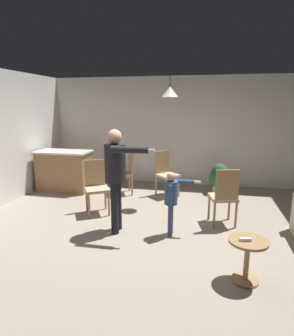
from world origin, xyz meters
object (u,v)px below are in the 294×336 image
Objects in this scene: potted_plant_corner at (219,177)px; spare_remote_on_table at (245,240)px; person_adult at (116,170)px; person_child at (172,197)px; dining_chair_spare at (126,170)px; dining_chair_by_counter at (224,195)px; dining_chair_near_wall at (96,185)px; dining_chair_centre_back at (165,172)px; side_table_by_couch at (247,256)px; kitchen_counter at (64,171)px.

spare_remote_on_table is at bearing -87.48° from potted_plant_corner.
potted_plant_corner is (1.67, 2.41, -0.64)m from person_adult.
spare_remote_on_table is at bearing 40.76° from person_child.
potted_plant_corner is at bearing -103.37° from dining_chair_spare.
dining_chair_by_counter is at bearing 121.32° from person_child.
person_adult is at bearing 166.62° from dining_chair_spare.
dining_chair_near_wall and dining_chair_centre_back have the same top height.
dining_chair_spare is 3.72m from spare_remote_on_table.
person_child is at bearing 134.21° from side_table_by_couch.
spare_remote_on_table is (0.15, -3.41, 0.15)m from potted_plant_corner.
side_table_by_couch is 0.22m from spare_remote_on_table.
kitchen_counter is 1.80× the size of potted_plant_corner.
potted_plant_corner is (3.60, 0.49, -0.09)m from kitchen_counter.
potted_plant_corner is (2.31, 1.69, -0.16)m from dining_chair_near_wall.
dining_chair_centre_back is at bearing -111.86° from dining_chair_spare.
dining_chair_centre_back reaches higher than kitchen_counter.
dining_chair_by_counter is at bearing 146.23° from dining_chair_near_wall.
kitchen_counter is 1.26× the size of dining_chair_by_counter.
person_child reaches higher than dining_chair_near_wall.
side_table_by_couch is at bearing -167.61° from dining_chair_spare.
potted_plant_corner is at bearing 144.40° from person_adult.
dining_chair_by_counter is at bearing -89.69° from potted_plant_corner.
potted_plant_corner is at bearing 7.73° from kitchen_counter.
dining_chair_spare is (-1.28, 1.92, -0.09)m from person_child.
potted_plant_corner is 5.40× the size of spare_remote_on_table.
person_child is (2.79, -1.87, 0.15)m from kitchen_counter.
dining_chair_by_counter is at bearing 81.70° from dining_chair_centre_back.
side_table_by_couch is at bearing -97.14° from dining_chair_by_counter.
dining_chair_by_counter is 1.00× the size of dining_chair_spare.
person_child is at bearing -160.85° from dining_chair_by_counter.
dining_chair_near_wall is at bearing -42.94° from kitchen_counter.
kitchen_counter is 2.41m from dining_chair_centre_back.
potted_plant_corner is at bearing 93.17° from side_table_by_couch.
side_table_by_couch is 3.02m from dining_chair_near_wall.
side_table_by_couch is 0.52× the size of dining_chair_by_counter.
kitchen_counter is at bearing -135.69° from person_adult.
person_adult is 1.65× the size of dining_chair_by_counter.
person_adult is at bearing -44.90° from kitchen_counter.
person_adult reaches higher than spare_remote_on_table.
potted_plant_corner reaches higher than side_table_by_couch.
person_child is at bearing 92.17° from person_adult.
kitchen_counter reaches higher than potted_plant_corner.
dining_chair_spare is at bearing -44.49° from dining_chair_centre_back.
spare_remote_on_table is (1.34, -3.03, -0.01)m from dining_chair_centre_back.
side_table_by_couch is 4.00× the size of spare_remote_on_table.
spare_remote_on_table is at bearing -37.99° from kitchen_counter.
dining_chair_by_counter reaches higher than spare_remote_on_table.
side_table_by_couch is 1.46m from person_child.
spare_remote_on_table is (3.75, -2.93, 0.06)m from kitchen_counter.
dining_chair_by_counter is at bearing 107.98° from person_adult.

